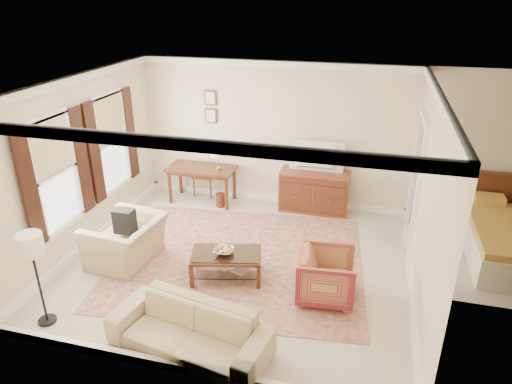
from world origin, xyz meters
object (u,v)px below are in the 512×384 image
at_px(coffee_table, 226,259).
at_px(sideboard, 314,191).
at_px(writing_desk, 202,172).
at_px(tv, 316,148).
at_px(sofa, 189,324).
at_px(striped_armchair, 326,273).
at_px(club_armchair, 126,234).

bearing_deg(coffee_table, sideboard, 70.51).
distance_m(writing_desk, tv, 2.43).
relative_size(sideboard, sofa, 0.67).
bearing_deg(sideboard, sofa, -101.98).
distance_m(sideboard, striped_armchair, 2.87).
distance_m(sideboard, coffee_table, 2.87).
relative_size(coffee_table, striped_armchair, 1.43).
height_order(tv, striped_armchair, tv).
bearing_deg(striped_armchair, club_armchair, 82.44).
distance_m(writing_desk, striped_armchair, 3.95).
distance_m(tv, club_armchair, 3.86).
distance_m(striped_armchair, sofa, 2.11).
distance_m(tv, striped_armchair, 3.00).
height_order(sideboard, club_armchair, club_armchair).
bearing_deg(writing_desk, striped_armchair, -42.39).
relative_size(sideboard, striped_armchair, 1.65).
height_order(tv, sofa, tv).
height_order(writing_desk, coffee_table, writing_desk).
relative_size(coffee_table, sofa, 0.59).
relative_size(writing_desk, striped_armchair, 1.69).
height_order(coffee_table, sofa, sofa).
relative_size(tv, striped_armchair, 1.23).
height_order(striped_armchair, club_armchair, club_armchair).
distance_m(striped_armchair, club_armchair, 3.27).
bearing_deg(sofa, coffee_table, 102.31).
height_order(writing_desk, sideboard, sideboard).
bearing_deg(striped_armchair, coffee_table, 80.93).
bearing_deg(writing_desk, coffee_table, -61.75).
xyz_separation_m(coffee_table, club_armchair, (-1.72, 0.03, 0.16)).
distance_m(coffee_table, club_armchair, 1.73).
distance_m(sideboard, sofa, 4.40).
relative_size(sideboard, coffee_table, 1.15).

